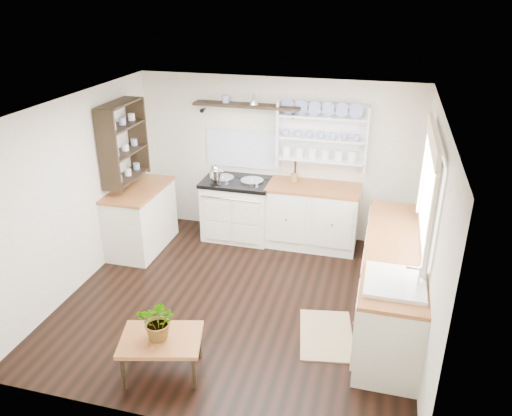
{
  "coord_description": "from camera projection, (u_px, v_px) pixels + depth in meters",
  "views": [
    {
      "loc": [
        1.47,
        -4.76,
        3.42
      ],
      "look_at": [
        0.13,
        0.25,
        1.1
      ],
      "focal_mm": 35.0,
      "sensor_mm": 36.0,
      "label": 1
    }
  ],
  "objects": [
    {
      "name": "window",
      "position": [
        429.0,
        189.0,
        4.98
      ],
      "size": [
        0.08,
        1.55,
        1.22
      ],
      "color": "white",
      "rests_on": "wall_right"
    },
    {
      "name": "wall_left",
      "position": [
        78.0,
        194.0,
        5.94
      ],
      "size": [
        0.02,
        3.8,
        2.3
      ],
      "primitive_type": "cube",
      "color": "beige",
      "rests_on": "ground"
    },
    {
      "name": "aga_cooker",
      "position": [
        238.0,
        208.0,
        7.26
      ],
      "size": [
        0.99,
        0.69,
        0.92
      ],
      "color": "silver",
      "rests_on": "floor"
    },
    {
      "name": "belfast_sink",
      "position": [
        393.0,
        293.0,
        4.64
      ],
      "size": [
        0.55,
        0.6,
        0.45
      ],
      "color": "white",
      "rests_on": "right_cabinets"
    },
    {
      "name": "left_cabinets",
      "position": [
        141.0,
        218.0,
        6.94
      ],
      "size": [
        0.62,
        1.13,
        0.9
      ],
      "color": "silver",
      "rests_on": "floor"
    },
    {
      "name": "right_cabinets",
      "position": [
        391.0,
        282.0,
        5.44
      ],
      "size": [
        0.62,
        2.43,
        0.9
      ],
      "color": "silver",
      "rests_on": "floor"
    },
    {
      "name": "center_table",
      "position": [
        161.0,
        342.0,
        4.68
      ],
      "size": [
        0.86,
        0.71,
        0.41
      ],
      "rotation": [
        0.0,
        0.0,
        0.25
      ],
      "color": "brown",
      "rests_on": "floor"
    },
    {
      "name": "wall_right",
      "position": [
        429.0,
        233.0,
        5.0
      ],
      "size": [
        0.02,
        3.8,
        2.3
      ],
      "primitive_type": "cube",
      "color": "beige",
      "rests_on": "ground"
    },
    {
      "name": "utensil_crock",
      "position": [
        294.0,
        177.0,
        6.95
      ],
      "size": [
        0.1,
        0.1,
        0.12
      ],
      "primitive_type": "cylinder",
      "color": "olive",
      "rests_on": "back_cabinets"
    },
    {
      "name": "floor",
      "position": [
        240.0,
        299.0,
        5.94
      ],
      "size": [
        4.0,
        3.8,
        0.01
      ],
      "primitive_type": "cube",
      "color": "black",
      "rests_on": "ground"
    },
    {
      "name": "ceiling",
      "position": [
        237.0,
        107.0,
        5.0
      ],
      "size": [
        4.0,
        3.8,
        0.01
      ],
      "primitive_type": "cube",
      "color": "white",
      "rests_on": "wall_back"
    },
    {
      "name": "left_shelving",
      "position": [
        123.0,
        141.0,
        6.53
      ],
      "size": [
        0.28,
        0.8,
        1.05
      ],
      "primitive_type": "cube",
      "color": "black",
      "rests_on": "wall_left"
    },
    {
      "name": "wall_back",
      "position": [
        276.0,
        158.0,
        7.15
      ],
      "size": [
        4.0,
        0.02,
        2.3
      ],
      "primitive_type": "cube",
      "color": "beige",
      "rests_on": "ground"
    },
    {
      "name": "back_cabinets",
      "position": [
        312.0,
        215.0,
        7.02
      ],
      "size": [
        1.27,
        0.63,
        0.9
      ],
      "color": "silver",
      "rests_on": "floor"
    },
    {
      "name": "plate_rack",
      "position": [
        323.0,
        135.0,
        6.8
      ],
      "size": [
        1.2,
        0.22,
        0.9
      ],
      "color": "white",
      "rests_on": "wall_back"
    },
    {
      "name": "floor_rug",
      "position": [
        326.0,
        335.0,
        5.32
      ],
      "size": [
        0.69,
        0.93,
        0.02
      ],
      "primitive_type": "cube",
      "rotation": [
        0.0,
        0.0,
        0.18
      ],
      "color": "olive",
      "rests_on": "floor"
    },
    {
      "name": "kettle",
      "position": [
        215.0,
        172.0,
        6.98
      ],
      "size": [
        0.17,
        0.17,
        0.2
      ],
      "primitive_type": null,
      "color": "silver",
      "rests_on": "aga_cooker"
    },
    {
      "name": "potted_plant",
      "position": [
        159.0,
        320.0,
        4.58
      ],
      "size": [
        0.36,
        0.32,
        0.4
      ],
      "primitive_type": "imported",
      "rotation": [
        0.0,
        0.0,
        0.01
      ],
      "color": "#3F7233",
      "rests_on": "center_table"
    },
    {
      "name": "high_shelf",
      "position": [
        247.0,
        106.0,
        6.82
      ],
      "size": [
        1.5,
        0.29,
        0.16
      ],
      "color": "black",
      "rests_on": "wall_back"
    }
  ]
}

